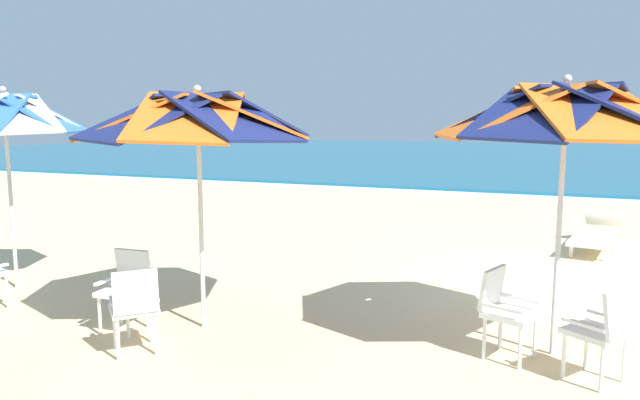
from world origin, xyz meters
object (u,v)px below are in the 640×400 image
at_px(plastic_chair_3, 127,285).
at_px(sun_lounger_1, 596,234).
at_px(plastic_chair_1, 603,328).
at_px(beach_umbrella_1, 198,119).
at_px(beach_umbrella_2, 5,116).
at_px(plastic_chair_2, 135,305).
at_px(beach_umbrella_0, 566,114).
at_px(plastic_chair_0, 504,307).

relative_size(plastic_chair_3, sun_lounger_1, 0.39).
distance_m(plastic_chair_1, plastic_chair_3, 4.74).
xyz_separation_m(beach_umbrella_1, plastic_chair_3, (-0.74, -0.36, -1.79)).
xyz_separation_m(plastic_chair_1, sun_lounger_1, (0.27, 5.77, -0.22)).
bearing_deg(beach_umbrella_2, beach_umbrella_1, -6.31).
height_order(plastic_chair_2, sun_lounger_1, plastic_chair_2).
height_order(plastic_chair_1, sun_lounger_1, plastic_chair_1).
height_order(beach_umbrella_0, plastic_chair_1, beach_umbrella_0).
xyz_separation_m(plastic_chair_2, sun_lounger_1, (4.45, 6.74, -0.22)).
bearing_deg(beach_umbrella_1, plastic_chair_2, -102.58).
height_order(beach_umbrella_0, plastic_chair_3, beach_umbrella_0).
bearing_deg(plastic_chair_1, beach_umbrella_1, -178.76).
bearing_deg(beach_umbrella_1, sun_lounger_1, 53.97).
height_order(plastic_chair_0, sun_lounger_1, plastic_chair_0).
xyz_separation_m(plastic_chair_2, plastic_chair_3, (-0.54, 0.53, 0.00)).
height_order(plastic_chair_3, beach_umbrella_2, beach_umbrella_2).
bearing_deg(plastic_chair_2, sun_lounger_1, 56.54).
distance_m(plastic_chair_2, sun_lounger_1, 8.08).
xyz_separation_m(plastic_chair_0, plastic_chair_3, (-3.88, -0.72, 0.00)).
relative_size(plastic_chair_0, plastic_chair_2, 1.00).
height_order(plastic_chair_1, beach_umbrella_2, beach_umbrella_2).
bearing_deg(plastic_chair_1, sun_lounger_1, 87.29).
relative_size(beach_umbrella_0, plastic_chair_3, 3.11).
xyz_separation_m(plastic_chair_0, plastic_chair_2, (-3.34, -1.25, 0.00)).
bearing_deg(sun_lounger_1, plastic_chair_0, -101.49).
relative_size(plastic_chair_1, sun_lounger_1, 0.39).
relative_size(plastic_chair_0, plastic_chair_3, 1.00).
bearing_deg(plastic_chair_1, plastic_chair_0, 161.74).
height_order(plastic_chair_1, plastic_chair_3, same).
distance_m(beach_umbrella_0, beach_umbrella_1, 3.64).
bearing_deg(beach_umbrella_1, plastic_chair_0, 6.61).
distance_m(beach_umbrella_0, beach_umbrella_2, 6.79).
xyz_separation_m(plastic_chair_1, plastic_chair_3, (-4.72, -0.44, 0.00)).
bearing_deg(plastic_chair_2, beach_umbrella_0, 21.58).
height_order(beach_umbrella_0, beach_umbrella_2, beach_umbrella_2).
bearing_deg(plastic_chair_0, plastic_chair_3, -169.47).
bearing_deg(beach_umbrella_2, plastic_chair_0, 0.09).
distance_m(beach_umbrella_1, plastic_chair_2, 2.01).
bearing_deg(beach_umbrella_2, plastic_chair_1, -2.13).
relative_size(plastic_chair_1, plastic_chair_3, 1.00).
xyz_separation_m(plastic_chair_0, beach_umbrella_2, (-6.34, -0.01, 1.82)).
height_order(beach_umbrella_1, plastic_chair_2, beach_umbrella_1).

